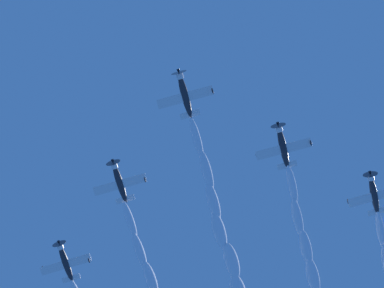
# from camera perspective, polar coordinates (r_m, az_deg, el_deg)

# --- Properties ---
(airplane_lead) EXTENTS (7.71, 6.94, 2.26)m
(airplane_lead) POSITION_cam_1_polar(r_m,az_deg,el_deg) (82.58, -0.69, 4.65)
(airplane_lead) COLOR #232328
(airplane_left_wingman) EXTENTS (7.71, 6.94, 2.20)m
(airplane_left_wingman) POSITION_cam_1_polar(r_m,az_deg,el_deg) (84.97, 8.40, -0.18)
(airplane_left_wingman) COLOR #232328
(airplane_right_wingman) EXTENTS (7.69, 6.94, 2.32)m
(airplane_right_wingman) POSITION_cam_1_polar(r_m,az_deg,el_deg) (88.36, -6.75, -3.47)
(airplane_right_wingman) COLOR #232328
(airplane_outer_left) EXTENTS (7.70, 6.94, 2.30)m
(airplane_outer_left) POSITION_cam_1_polar(r_m,az_deg,el_deg) (92.12, 16.48, -4.41)
(airplane_outer_left) COLOR #232328
(airplane_outer_right) EXTENTS (7.68, 6.93, 2.35)m
(airplane_outer_right) POSITION_cam_1_polar(r_m,az_deg,el_deg) (95.69, -11.65, -10.61)
(airplane_outer_right) COLOR #232328
(smoke_trail_lead) EXTENTS (14.20, 38.90, 3.82)m
(smoke_trail_lead) POSITION_cam_1_polar(r_m,az_deg,el_deg) (93.09, 3.91, -12.42)
(smoke_trail_lead) COLOR white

